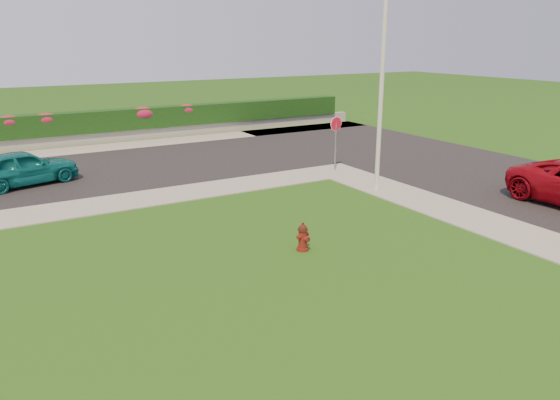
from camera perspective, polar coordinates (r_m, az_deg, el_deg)
ground at (r=12.20m, az=3.89°, el=-9.58°), size 120.00×120.00×0.00m
street_right at (r=23.02m, az=23.45°, el=1.76°), size 8.00×32.00×0.04m
street_far at (r=23.66m, az=-26.54°, el=1.75°), size 26.00×8.00×0.04m
curb_corner at (r=22.97m, az=5.80°, el=3.04°), size 2.00×2.00×0.04m
sidewalk_beyond at (r=28.99m, az=-19.49°, el=5.01°), size 34.00×2.00×0.04m
retaining_wall at (r=30.40m, az=-20.11°, el=5.99°), size 34.00×0.40×0.60m
hedge at (r=30.36m, az=-20.30°, el=7.59°), size 32.00×0.90×1.10m
fire_hydrant at (r=14.31m, az=2.41°, el=-3.92°), size 0.40×0.38×0.76m
sedan_teal at (r=22.56m, az=-25.36°, el=3.07°), size 4.25×2.61×1.35m
utility_pole at (r=19.67m, az=10.49°, el=10.33°), size 0.16×0.16×6.64m
stop_sign at (r=22.78m, az=5.86°, el=7.18°), size 0.62×0.10×2.29m
flower_clump_c at (r=29.84m, az=-26.49°, el=7.34°), size 1.21×0.78×0.61m
flower_clump_d at (r=30.00m, az=-23.27°, el=7.77°), size 1.23×0.79×0.61m
flower_clump_e at (r=30.99m, az=-14.14°, el=8.78°), size 1.41×0.91×0.71m
flower_clump_f at (r=31.77m, az=-9.75°, el=9.30°), size 1.20×0.77×0.60m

